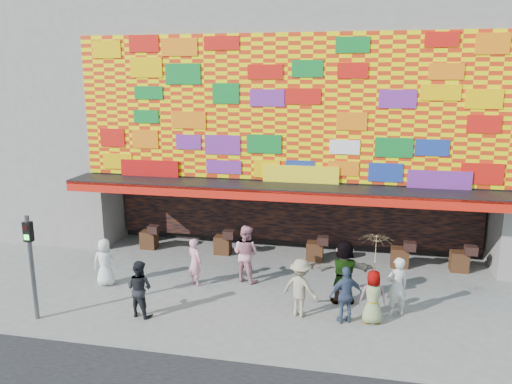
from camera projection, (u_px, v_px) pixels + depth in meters
ground at (265, 315)px, 14.18m from camera, size 90.00×90.00×0.00m
shop_building at (302, 110)px, 20.77m from camera, size 15.20×9.40×10.00m
neighbor_left at (21, 89)px, 23.01m from camera, size 11.00×8.00×12.00m
signal_left at (31, 256)px, 13.55m from camera, size 0.22×0.20×3.00m
ped_a at (105, 262)px, 16.06m from camera, size 0.86×0.68×1.55m
ped_b at (195, 262)px, 16.06m from camera, size 0.68×0.61×1.57m
ped_c at (139, 288)px, 13.99m from camera, size 0.92×0.79×1.63m
ped_d at (300, 288)px, 13.97m from camera, size 1.24×1.00×1.68m
ped_e at (346, 295)px, 13.60m from camera, size 1.02×0.75×1.61m
ped_f at (344, 272)px, 14.76m from camera, size 1.88×0.87×1.95m
ped_g at (373, 297)px, 13.58m from camera, size 0.80×0.59×1.51m
ped_h at (397, 287)px, 13.98m from camera, size 0.74×0.63×1.73m
ped_i at (246, 253)px, 16.34m from camera, size 1.12×1.00×1.90m
parasol at (376, 250)px, 13.26m from camera, size 1.05×1.06×1.79m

